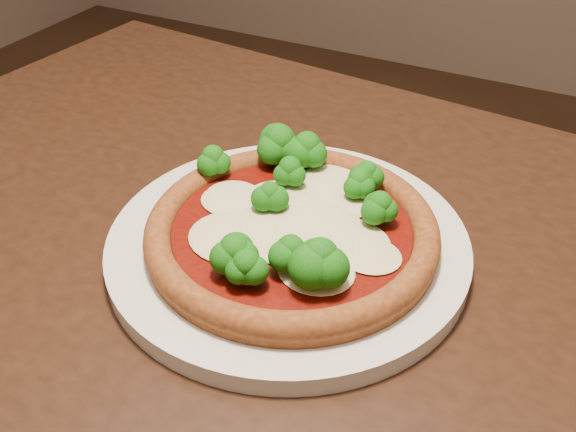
% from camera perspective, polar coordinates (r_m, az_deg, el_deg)
% --- Properties ---
extents(dining_table, '(1.18, 0.94, 0.75)m').
position_cam_1_polar(dining_table, '(0.62, -1.65, -13.53)').
color(dining_table, black).
rests_on(dining_table, floor).
extents(plate, '(0.32, 0.32, 0.02)m').
position_cam_1_polar(plate, '(0.58, 0.00, -2.47)').
color(plate, silver).
rests_on(plate, dining_table).
extents(pizza, '(0.26, 0.26, 0.06)m').
position_cam_1_polar(pizza, '(0.56, 0.42, -0.58)').
color(pizza, brown).
rests_on(pizza, plate).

